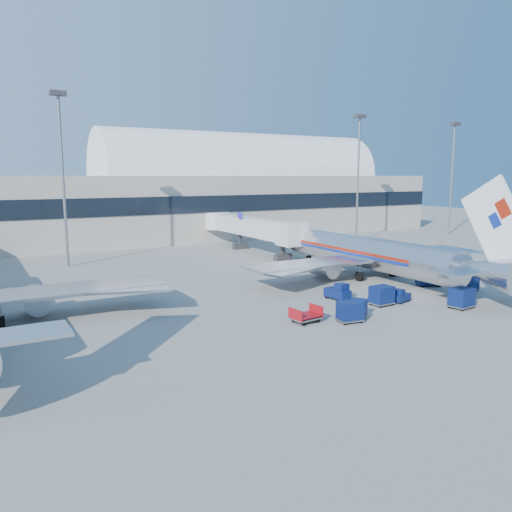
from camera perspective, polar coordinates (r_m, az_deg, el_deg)
ground at (r=51.33m, az=8.12°, el=-4.41°), size 260.00×260.00×0.00m
terminal at (r=96.84m, az=-19.69°, el=5.98°), size 170.00×28.15×21.00m
airliner_main at (r=60.54m, az=13.03°, el=0.33°), size 32.00×37.26×12.07m
jetbridge_near at (r=80.31m, az=-1.10°, el=3.40°), size 4.40×27.50×6.25m
mast_west at (r=70.13m, az=-21.34°, el=10.85°), size 2.00×1.20×22.60m
mast_east at (r=92.23m, az=11.64°, el=10.72°), size 2.00×1.20×22.60m
mast_far_east at (r=110.34m, az=21.57°, el=9.98°), size 2.00×1.20×22.60m
barrier_near at (r=64.97m, az=19.65°, el=-1.60°), size 3.00×0.55×0.90m
barrier_mid at (r=67.48m, az=21.47°, el=-1.31°), size 3.00×0.55×0.90m
barrier_far at (r=70.07m, az=23.16°, el=-1.05°), size 3.00×0.55×0.90m
tug_lead at (r=49.70m, az=16.19°, el=-4.42°), size 2.23×1.51×1.33m
tug_right at (r=57.84m, az=19.05°, el=-2.51°), size 2.90×2.37×1.69m
tug_left at (r=49.36m, az=9.37°, el=-4.08°), size 1.54×2.70×1.68m
cart_train_a at (r=48.00m, az=14.16°, el=-4.36°), size 2.12×1.65×1.83m
cart_train_b at (r=43.41m, az=11.56°, el=-5.89°), size 2.22×2.12×1.56m
cart_train_c at (r=42.01m, az=10.67°, el=-6.23°), size 2.17×1.79×1.73m
cart_solo_near at (r=49.20m, az=22.44°, el=-4.41°), size 2.29×1.84×1.88m
cart_solo_far at (r=56.89m, az=23.17°, el=-2.85°), size 1.90×1.49×1.61m
cart_open_red at (r=41.57m, az=5.72°, el=-6.94°), size 2.60×1.98×0.65m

